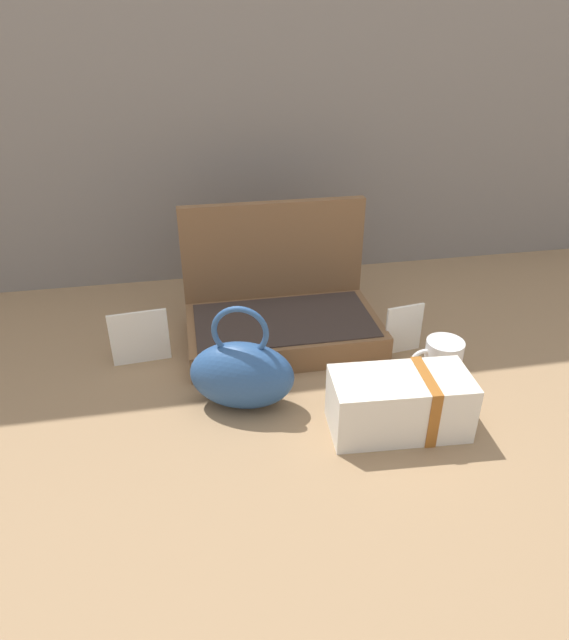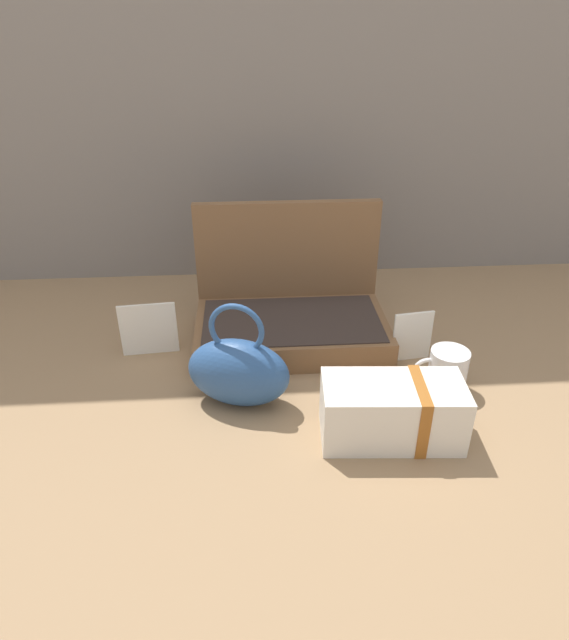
% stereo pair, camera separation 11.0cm
% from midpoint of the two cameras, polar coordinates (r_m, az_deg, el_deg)
% --- Properties ---
extents(ground_plane, '(6.00, 6.00, 0.00)m').
position_cam_midpoint_polar(ground_plane, '(1.20, 1.24, -6.14)').
color(ground_plane, '#8C6D4C').
extents(back_wall, '(3.20, 0.06, 1.40)m').
position_cam_midpoint_polar(back_wall, '(1.55, -0.64, 29.61)').
color(back_wall, gray).
rests_on(back_wall, ground_plane).
extents(open_suitcase, '(0.44, 0.27, 0.30)m').
position_cam_midpoint_polar(open_suitcase, '(1.32, 2.99, 0.97)').
color(open_suitcase, brown).
rests_on(open_suitcase, ground_plane).
extents(teal_pouch_handbag, '(0.23, 0.16, 0.22)m').
position_cam_midpoint_polar(teal_pouch_handbag, '(1.09, -1.89, -5.33)').
color(teal_pouch_handbag, '#284C7F').
rests_on(teal_pouch_handbag, ground_plane).
extents(cream_toiletry_bag, '(0.26, 0.14, 0.12)m').
position_cam_midpoint_polar(cream_toiletry_bag, '(1.05, 14.19, -9.19)').
color(cream_toiletry_bag, silver).
rests_on(cream_toiletry_bag, ground_plane).
extents(coffee_mug, '(0.12, 0.08, 0.09)m').
position_cam_midpoint_polar(coffee_mug, '(1.21, 18.86, -4.99)').
color(coffee_mug, silver).
rests_on(coffee_mug, ground_plane).
extents(info_card_left, '(0.13, 0.02, 0.13)m').
position_cam_midpoint_polar(info_card_left, '(1.27, -11.42, -1.00)').
color(info_card_left, silver).
rests_on(info_card_left, ground_plane).
extents(poster_card_right, '(0.09, 0.02, 0.12)m').
position_cam_midpoint_polar(poster_card_right, '(1.27, 15.42, -1.69)').
color(poster_card_right, white).
rests_on(poster_card_right, ground_plane).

